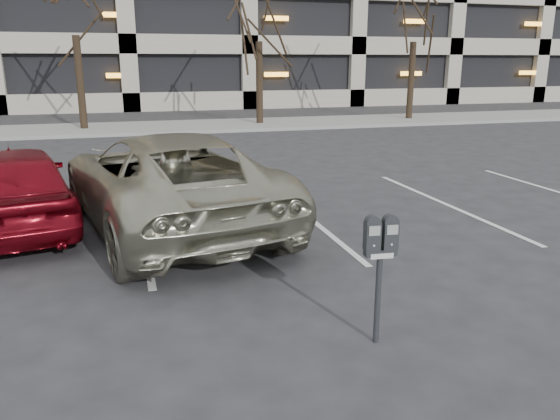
{
  "coord_description": "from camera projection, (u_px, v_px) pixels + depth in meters",
  "views": [
    {
      "loc": [
        -1.61,
        -6.45,
        2.63
      ],
      "look_at": [
        0.01,
        -0.87,
        1.04
      ],
      "focal_mm": 35.0,
      "sensor_mm": 36.0,
      "label": 1
    }
  ],
  "objects": [
    {
      "name": "ground",
      "position": [
        261.0,
        270.0,
        7.1
      ],
      "size": [
        140.0,
        140.0,
        0.0
      ],
      "primitive_type": "plane",
      "color": "#28282B",
      "rests_on": "ground"
    },
    {
      "name": "sidewalk",
      "position": [
        163.0,
        127.0,
        21.91
      ],
      "size": [
        80.0,
        4.0,
        0.12
      ],
      "primitive_type": "cube",
      "color": "gray",
      "rests_on": "ground"
    },
    {
      "name": "car_red",
      "position": [
        14.0,
        187.0,
        8.71
      ],
      "size": [
        2.49,
        4.33,
        1.38
      ],
      "primitive_type": "imported",
      "rotation": [
        0.0,
        0.0,
        3.36
      ],
      "color": "maroon",
      "rests_on": "ground"
    },
    {
      "name": "parking_meter",
      "position": [
        380.0,
        248.0,
        5.04
      ],
      "size": [
        0.33,
        0.15,
        1.25
      ],
      "rotation": [
        0.0,
        0.0,
        -0.1
      ],
      "color": "black",
      "rests_on": "ground"
    },
    {
      "name": "suv_silver",
      "position": [
        168.0,
        181.0,
        8.74
      ],
      "size": [
        3.61,
        5.98,
        1.56
      ],
      "rotation": [
        0.0,
        0.0,
        3.34
      ],
      "color": "#B1AF97",
      "rests_on": "ground"
    },
    {
      "name": "stall_lines",
      "position": [
        143.0,
        228.0,
        8.86
      ],
      "size": [
        16.9,
        5.2,
        0.0
      ],
      "color": "silver",
      "rests_on": "ground"
    }
  ]
}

